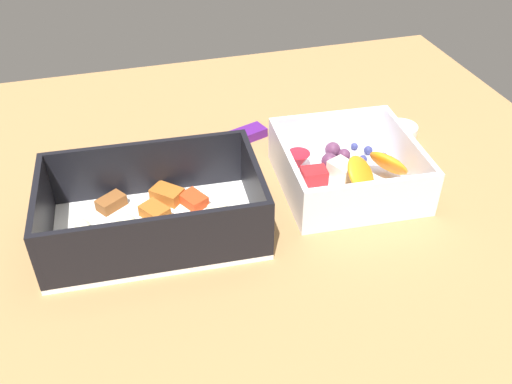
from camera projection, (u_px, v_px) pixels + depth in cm
name	position (u px, v px, depth cm)	size (l,w,h in cm)	color
table_surface	(272.00, 214.00, 62.58)	(80.00, 80.00, 2.00)	#9E7547
pasta_container	(155.00, 216.00, 57.38)	(22.49, 14.61, 6.96)	white
fruit_bowl	(348.00, 170.00, 64.33)	(15.77, 15.88, 5.46)	white
candy_bar	(238.00, 137.00, 72.46)	(7.00, 2.40, 1.20)	#51197A
paper_cup_liner	(401.00, 131.00, 73.17)	(4.05, 4.05, 1.63)	white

